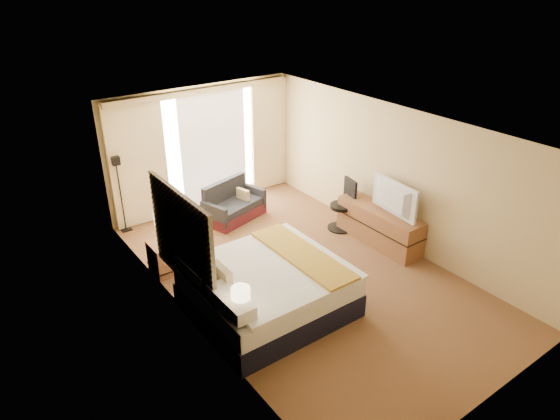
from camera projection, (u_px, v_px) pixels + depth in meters
floor at (302, 273)px, 8.60m from camera, size 4.20×7.00×0.02m
ceiling at (306, 127)px, 7.44m from camera, size 4.20×7.00×0.02m
wall_back at (202, 147)px, 10.55m from camera, size 4.20×0.02×2.60m
wall_front at (502, 318)px, 5.48m from camera, size 4.20×0.02×2.60m
wall_left at (185, 244)px, 6.91m from camera, size 0.02×7.00×2.60m
wall_right at (394, 176)px, 9.12m from camera, size 0.02×7.00×2.60m
headboard at (182, 239)px, 7.09m from camera, size 0.06×1.85×1.50m
nightstand_left at (242, 337)px, 6.73m from camera, size 0.45×0.52×0.55m
nightstand_right at (165, 257)px, 8.54m from camera, size 0.45×0.52×0.55m
media_dresser at (379, 226)px, 9.40m from camera, size 0.50×1.80×0.70m
window at (213, 144)px, 10.65m from camera, size 2.30×0.02×2.30m
curtains at (204, 143)px, 10.42m from camera, size 4.12×0.19×2.56m
bed at (267, 289)px, 7.52m from camera, size 2.20×2.01×1.07m
loveseat at (233, 206)px, 10.34m from camera, size 1.41×1.00×0.79m
floor_lamp at (118, 179)px, 9.50m from camera, size 0.20×0.20×1.56m
desk_chair at (344, 207)px, 9.86m from camera, size 0.51×0.51×1.04m
lamp_left at (241, 296)px, 6.41m from camera, size 0.25×0.25×0.53m
lamp_right at (162, 219)px, 8.29m from camera, size 0.26×0.26×0.56m
tissue_box at (242, 318)px, 6.57m from camera, size 0.13×0.13×0.10m
telephone at (168, 243)px, 8.36m from camera, size 0.18×0.15×0.06m
television at (390, 199)px, 8.91m from camera, size 0.25×1.11×0.63m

